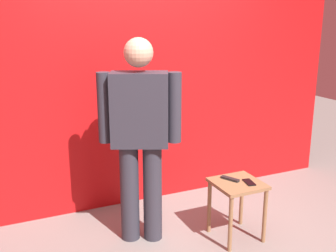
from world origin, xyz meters
The scene contains 5 objects.
back_wall_red centered at (0.00, 1.30, 1.39)m, with size 4.44×0.12×2.79m, color red.
standing_person centered at (-0.40, 0.51, 0.99)m, with size 0.68×0.41×1.77m.
side_table centered at (0.37, 0.18, 0.42)m, with size 0.41×0.41×0.53m.
cell_phone centered at (0.45, 0.12, 0.53)m, with size 0.07×0.14×0.01m, color black.
tv_remote centered at (0.34, 0.25, 0.54)m, with size 0.04×0.17×0.02m, color black.
Camera 1 is at (-1.53, -2.55, 1.92)m, focal length 43.19 mm.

